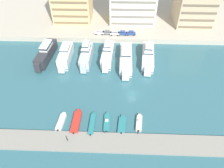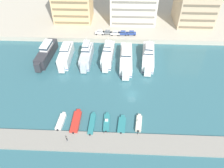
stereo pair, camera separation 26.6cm
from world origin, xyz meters
TOP-DOWN VIEW (x-y plane):
  - ground_plane at (0.00, 0.00)m, footprint 400.00×400.00m
  - quay_promenade at (0.00, 66.86)m, footprint 180.00×70.00m
  - pier_dock at (0.00, -18.87)m, footprint 120.00×6.06m
  - yacht_charcoal_far_left at (-33.29, 19.31)m, footprint 5.15×19.42m
  - yacht_white_left at (-25.37, 18.06)m, footprint 4.09×16.87m
  - yacht_silver_mid_left at (-17.23, 18.02)m, footprint 4.13×16.38m
  - yacht_white_center_left at (-9.07, 19.16)m, footprint 4.78×17.36m
  - yacht_white_center at (-1.98, 17.19)m, footprint 4.78×21.03m
  - yacht_white_center_right at (6.59, 19.12)m, footprint 5.99×19.86m
  - motorboat_white_far_left at (-20.73, -12.67)m, footprint 2.13×6.68m
  - motorboat_red_left at (-16.42, -12.48)m, footprint 2.32×8.76m
  - motorboat_teal_mid_left at (-11.77, -13.04)m, footprint 1.68×8.18m
  - motorboat_teal_center_left at (-7.64, -12.35)m, footprint 1.70×7.02m
  - motorboat_teal_center at (-3.27, -12.97)m, footprint 2.48×6.63m
  - motorboat_cream_center_right at (1.58, -12.26)m, footprint 2.19×6.27m
  - car_white_far_left at (-13.63, 35.96)m, footprint 4.13×1.99m
  - car_grey_left at (-10.16, 36.07)m, footprint 4.15×2.02m
  - car_white_mid_left at (-6.76, 35.49)m, footprint 4.17×2.06m
  - car_blue_center_left at (-3.32, 35.74)m, footprint 4.15×2.01m
  - car_blue_center at (0.43, 35.89)m, footprint 4.13×1.98m
  - pedestrian_near_edge at (-17.65, -19.06)m, footprint 0.46×0.48m
  - bollard_west at (-8.10, -16.09)m, footprint 0.20×0.20m
  - bollard_west_mid at (1.01, -16.09)m, footprint 0.20×0.20m

SIDE VIEW (x-z plane):
  - ground_plane at x=0.00m, z-range 0.00..0.00m
  - pier_dock at x=0.00m, z-range 0.00..0.56m
  - motorboat_teal_center at x=-3.27m, z-range -0.02..0.85m
  - motorboat_teal_center_left at x=-7.64m, z-range -0.25..1.11m
  - motorboat_teal_mid_left at x=-11.77m, z-range 0.00..0.93m
  - motorboat_red_left at x=-16.42m, z-range 0.00..1.03m
  - motorboat_cream_center_right at x=1.58m, z-range -0.18..1.26m
  - motorboat_white_far_left at x=-20.73m, z-range -0.20..1.29m
  - bollard_west at x=-8.10m, z-range 0.58..1.19m
  - bollard_west_mid at x=1.01m, z-range 0.58..1.19m
  - quay_promenade at x=0.00m, z-range 0.00..2.04m
  - pedestrian_near_edge at x=-17.65m, z-range 0.71..2.32m
  - yacht_white_center at x=-1.98m, z-range -1.37..5.71m
  - yacht_white_center_right at x=6.59m, z-range -1.76..6.46m
  - yacht_white_left at x=-25.37m, z-range -1.32..6.14m
  - yacht_charcoal_far_left at x=-33.29m, z-range -1.40..6.28m
  - yacht_white_center_left at x=-9.07m, z-range -1.70..6.98m
  - yacht_silver_mid_left at x=-17.23m, z-range -1.84..7.44m
  - car_white_far_left at x=-13.63m, z-range 2.11..3.91m
  - car_grey_left at x=-10.16m, z-range 2.11..3.91m
  - car_white_mid_left at x=-6.76m, z-range 2.11..3.91m
  - car_blue_center_left at x=-3.32m, z-range 2.11..3.91m
  - car_blue_center at x=0.43m, z-range 2.11..3.91m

